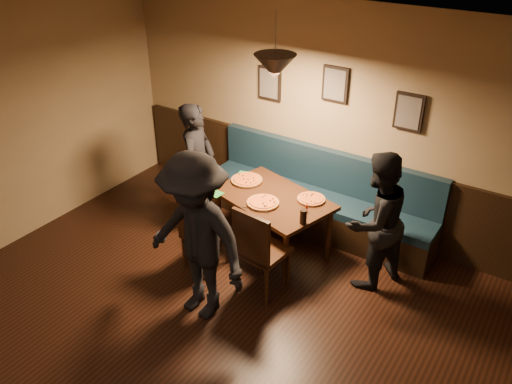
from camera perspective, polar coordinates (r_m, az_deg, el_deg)
ceiling at (r=3.30m, az=-17.75°, el=11.20°), size 7.00×7.00×0.00m
wall_back at (r=6.45m, az=8.45°, el=7.80°), size 6.00×0.00×6.00m
wainscot at (r=6.81m, az=7.79°, el=0.68°), size 5.88×0.06×1.00m
booth_bench at (r=6.59m, az=6.74°, el=-0.27°), size 3.00×0.60×1.00m
picture_left at (r=6.72m, az=1.49°, el=11.75°), size 0.32×0.04×0.42m
picture_center at (r=6.27m, az=8.64°, el=11.53°), size 0.32×0.04×0.42m
picture_right at (r=6.02m, az=16.32°, el=8.38°), size 0.32×0.04×0.42m
pendant_lamp at (r=5.46m, az=2.08°, el=13.50°), size 0.44×0.44×0.25m
dining_table at (r=6.25m, az=1.77°, el=-3.38°), size 1.52×1.18×0.72m
chair_near_left at (r=5.94m, az=-5.63°, el=-4.31°), size 0.43×0.43×0.93m
chair_near_right at (r=5.54m, az=0.83°, el=-6.20°), size 0.50×0.50×1.05m
diner_left at (r=6.52m, az=-6.31°, el=2.69°), size 0.54×0.69×1.66m
diner_right at (r=5.64m, az=12.90°, el=-3.12°), size 0.86×0.94×1.57m
diner_front at (r=5.08m, az=-6.53°, el=-5.03°), size 1.20×0.74×1.79m
pizza_a at (r=6.38m, az=-1.02°, el=1.32°), size 0.39×0.39×0.04m
pizza_b at (r=5.91m, az=0.76°, el=-1.15°), size 0.42×0.42×0.04m
pizza_c at (r=6.02m, az=6.04°, el=-0.76°), size 0.41×0.41×0.04m
soda_glass at (r=5.57m, az=5.17°, el=-2.67°), size 0.09×0.09×0.16m
tabasco_bottle at (r=5.78m, az=5.53°, el=-1.73°), size 0.03×0.03×0.11m
napkin_a at (r=6.54m, az=-1.28°, el=1.91°), size 0.21×0.21×0.01m
napkin_b at (r=6.14m, az=-4.40°, el=-0.19°), size 0.16×0.16×0.01m
cutlery_set at (r=5.82m, az=-0.21°, el=-1.96°), size 0.18×0.08×0.00m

